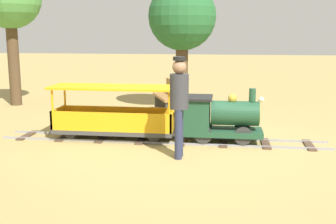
{
  "coord_description": "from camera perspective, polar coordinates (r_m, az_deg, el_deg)",
  "views": [
    {
      "loc": [
        7.55,
        0.95,
        2.01
      ],
      "look_at": [
        0.0,
        -0.09,
        0.55
      ],
      "focal_mm": 45.32,
      "sensor_mm": 36.0,
      "label": 1
    }
  ],
  "objects": [
    {
      "name": "ground_plane",
      "position": [
        7.87,
        0.68,
        -3.95
      ],
      "size": [
        60.0,
        60.0,
        0.0
      ],
      "primitive_type": "plane",
      "color": "#A38C51"
    },
    {
      "name": "track",
      "position": [
        7.9,
        -0.81,
        -3.78
      ],
      "size": [
        0.71,
        6.05,
        0.04
      ],
      "color": "gray",
      "rests_on": "ground_plane"
    },
    {
      "name": "locomotive",
      "position": [
        7.71,
        6.83,
        -0.66
      ],
      "size": [
        0.67,
        1.45,
        0.97
      ],
      "color": "#1E472D",
      "rests_on": "ground_plane"
    },
    {
      "name": "passenger_car",
      "position": [
        7.99,
        -7.21,
        -0.71
      ],
      "size": [
        0.77,
        2.35,
        0.97
      ],
      "color": "#3F3F3F",
      "rests_on": "ground_plane"
    },
    {
      "name": "conductor_person",
      "position": [
        6.68,
        1.51,
        1.76
      ],
      "size": [
        0.3,
        0.3,
        1.62
      ],
      "color": "#282D47",
      "rests_on": "ground_plane"
    },
    {
      "name": "park_bench",
      "position": [
        10.41,
        0.04,
        2.02
      ],
      "size": [
        1.35,
        0.86,
        0.82
      ],
      "color": "olive",
      "rests_on": "ground_plane"
    },
    {
      "name": "oak_tree_near",
      "position": [
        10.83,
        1.91,
        12.48
      ],
      "size": [
        1.7,
        1.7,
        3.22
      ],
      "color": "#4C3823",
      "rests_on": "ground_plane"
    },
    {
      "name": "oak_tree_distant",
      "position": [
        12.34,
        -20.55,
        13.98
      ],
      "size": [
        1.68,
        1.68,
        3.75
      ],
      "color": "#4C3823",
      "rests_on": "ground_plane"
    }
  ]
}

